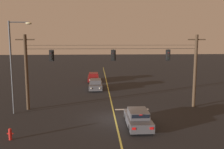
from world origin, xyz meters
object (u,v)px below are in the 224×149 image
object	(u,v)px
traffic_light_left_inner	(113,55)
car_oncoming_trailing	(94,77)
car_waiting_near_lane	(138,119)
street_lamp_corner	(14,59)
traffic_light_leftmost	(51,56)
traffic_light_centre	(168,55)
car_oncoming_lead	(96,85)
fire_hydrant	(10,134)

from	to	relation	value
traffic_light_left_inner	car_oncoming_trailing	xyz separation A→B (m)	(-2.23, 16.29, -4.76)
car_waiting_near_lane	street_lamp_corner	size ratio (longest dim) A/B	0.50
traffic_light_left_inner	traffic_light_leftmost	bearing A→B (deg)	180.00
traffic_light_centre	car_waiting_near_lane	xyz separation A→B (m)	(-3.94, -5.39, -4.76)
traffic_light_leftmost	traffic_light_centre	xyz separation A→B (m)	(11.66, 0.00, 0.00)
car_waiting_near_lane	car_oncoming_trailing	distance (m)	22.02
car_oncoming_lead	car_oncoming_trailing	bearing A→B (deg)	93.20
car_oncoming_trailing	traffic_light_leftmost	bearing A→B (deg)	-103.39
car_waiting_near_lane	car_oncoming_trailing	world-z (taller)	same
traffic_light_left_inner	fire_hydrant	size ratio (longest dim) A/B	1.45
traffic_light_leftmost	traffic_light_centre	bearing A→B (deg)	0.00
car_oncoming_lead	car_oncoming_trailing	world-z (taller)	same
car_oncoming_lead	car_waiting_near_lane	bearing A→B (deg)	-76.98
car_waiting_near_lane	traffic_light_centre	bearing A→B (deg)	53.87
car_oncoming_lead	fire_hydrant	xyz separation A→B (m)	(-5.92, -17.16, -0.21)
traffic_light_left_inner	fire_hydrant	world-z (taller)	traffic_light_left_inner
traffic_light_centre	car_oncoming_trailing	bearing A→B (deg)	115.56
traffic_light_leftmost	car_waiting_near_lane	size ratio (longest dim) A/B	0.28
fire_hydrant	car_oncoming_trailing	bearing A→B (deg)	76.88
traffic_light_leftmost	car_oncoming_trailing	distance (m)	17.40
car_waiting_near_lane	traffic_light_leftmost	bearing A→B (deg)	145.08
street_lamp_corner	car_oncoming_lead	bearing A→B (deg)	55.80
traffic_light_centre	street_lamp_corner	xyz separation A→B (m)	(-14.82, -1.25, -0.26)
traffic_light_leftmost	street_lamp_corner	distance (m)	3.41
car_oncoming_lead	traffic_light_left_inner	bearing A→B (deg)	-79.10
traffic_light_leftmost	car_waiting_near_lane	distance (m)	10.55
traffic_light_centre	car_oncoming_trailing	distance (m)	18.67
traffic_light_leftmost	traffic_light_centre	world-z (taller)	same
car_waiting_near_lane	fire_hydrant	size ratio (longest dim) A/B	5.15
street_lamp_corner	traffic_light_centre	bearing A→B (deg)	4.83
fire_hydrant	traffic_light_leftmost	bearing A→B (deg)	77.46
traffic_light_leftmost	car_oncoming_trailing	size ratio (longest dim) A/B	0.28
traffic_light_leftmost	car_waiting_near_lane	bearing A→B (deg)	-34.92
traffic_light_centre	car_oncoming_trailing	size ratio (longest dim) A/B	0.28
traffic_light_left_inner	fire_hydrant	xyz separation A→B (m)	(-7.78, -7.51, -4.96)
traffic_light_left_inner	car_oncoming_lead	xyz separation A→B (m)	(-1.86, 9.65, -4.76)
traffic_light_centre	street_lamp_corner	size ratio (longest dim) A/B	0.14
traffic_light_leftmost	car_oncoming_lead	world-z (taller)	traffic_light_leftmost
car_waiting_near_lane	street_lamp_corner	bearing A→B (deg)	159.17
car_oncoming_lead	car_oncoming_trailing	size ratio (longest dim) A/B	1.00
traffic_light_centre	car_oncoming_lead	size ratio (longest dim) A/B	0.28
traffic_light_leftmost	car_oncoming_lead	bearing A→B (deg)	66.24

